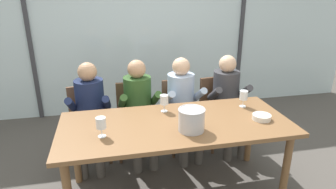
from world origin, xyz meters
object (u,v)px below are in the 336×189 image
object	(u,v)px
person_pale_blue_shirt	(183,101)
person_charcoal_jacket	(228,97)
chair_near_curtain	(88,117)
ice_bucket_primary	(192,119)
chair_center	(180,109)
wine_glass_center_pour	(164,100)
chair_left_of_center	(134,113)
person_olive_shirt	(139,105)
person_navy_polo	(90,109)
wine_glass_by_left_taster	(244,96)
dining_table	(176,130)
chair_right_of_center	(218,106)
tasting_bowl	(262,117)
wine_glass_near_bucket	(101,124)

from	to	relation	value
person_pale_blue_shirt	person_charcoal_jacket	size ratio (longest dim) A/B	1.00
chair_near_curtain	ice_bucket_primary	distance (m)	1.48
chair_center	wine_glass_center_pour	xyz separation A→B (m)	(-0.34, -0.63, 0.38)
chair_left_of_center	chair_center	world-z (taller)	same
person_olive_shirt	person_pale_blue_shirt	size ratio (longest dim) A/B	1.00
person_navy_polo	person_olive_shirt	world-z (taller)	same
person_navy_polo	wine_glass_by_left_taster	bearing A→B (deg)	-14.48
ice_bucket_primary	person_pale_blue_shirt	bearing A→B (deg)	79.52
chair_center	wine_glass_center_pour	bearing A→B (deg)	-124.55
person_charcoal_jacket	wine_glass_center_pour	xyz separation A→B (m)	(-0.89, -0.46, 0.21)
person_olive_shirt	person_charcoal_jacket	distance (m)	1.09
dining_table	chair_right_of_center	distance (m)	1.20
chair_right_of_center	tasting_bowl	distance (m)	1.05
chair_left_of_center	person_navy_polo	distance (m)	0.56
chair_right_of_center	dining_table	bearing A→B (deg)	-136.88
chair_near_curtain	person_navy_polo	size ratio (longest dim) A/B	0.73
ice_bucket_primary	wine_glass_near_bucket	size ratio (longest dim) A/B	1.36
tasting_bowl	person_navy_polo	bearing A→B (deg)	152.28
person_pale_blue_shirt	ice_bucket_primary	size ratio (longest dim) A/B	4.99
dining_table	chair_center	bearing A→B (deg)	72.68
chair_right_of_center	tasting_bowl	world-z (taller)	chair_right_of_center
chair_right_of_center	person_olive_shirt	distance (m)	1.06
chair_center	wine_glass_near_bucket	distance (m)	1.46
wine_glass_near_bucket	dining_table	bearing A→B (deg)	10.95
chair_right_of_center	ice_bucket_primary	world-z (taller)	ice_bucket_primary
chair_left_of_center	chair_near_curtain	bearing A→B (deg)	-176.82
chair_center	ice_bucket_primary	bearing A→B (deg)	-106.17
chair_center	tasting_bowl	size ratio (longest dim) A/B	4.96
chair_right_of_center	person_charcoal_jacket	distance (m)	0.24
chair_left_of_center	wine_glass_by_left_taster	xyz separation A→B (m)	(1.08, -0.67, 0.38)
dining_table	tasting_bowl	xyz separation A→B (m)	(0.81, -0.11, 0.10)
person_pale_blue_shirt	tasting_bowl	xyz separation A→B (m)	(0.54, -0.85, 0.12)
person_charcoal_jacket	tasting_bowl	size ratio (longest dim) A/B	6.80
chair_right_of_center	wine_glass_center_pour	distance (m)	1.11
chair_left_of_center	chair_right_of_center	xyz separation A→B (m)	(1.08, 0.00, 0.00)
chair_near_curtain	chair_right_of_center	xyz separation A→B (m)	(1.63, 0.00, 0.00)
dining_table	wine_glass_by_left_taster	bearing A→B (deg)	16.20
chair_near_curtain	wine_glass_near_bucket	size ratio (longest dim) A/B	4.95
chair_center	person_pale_blue_shirt	xyz separation A→B (m)	(-0.02, -0.17, 0.17)
ice_bucket_primary	person_olive_shirt	bearing A→B (deg)	110.94
wine_glass_center_pour	chair_left_of_center	bearing A→B (deg)	111.62
chair_center	ice_bucket_primary	world-z (taller)	ice_bucket_primary
dining_table	wine_glass_by_left_taster	distance (m)	0.83
chair_left_of_center	person_charcoal_jacket	bearing A→B (deg)	-4.78
tasting_bowl	wine_glass_near_bucket	distance (m)	1.49
person_olive_shirt	chair_left_of_center	bearing A→B (deg)	102.03
chair_near_curtain	wine_glass_near_bucket	world-z (taller)	wine_glass_near_bucket
chair_near_curtain	tasting_bowl	size ratio (longest dim) A/B	4.96
person_olive_shirt	wine_glass_by_left_taster	size ratio (longest dim) A/B	6.78
wine_glass_center_pour	person_charcoal_jacket	bearing A→B (deg)	27.39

